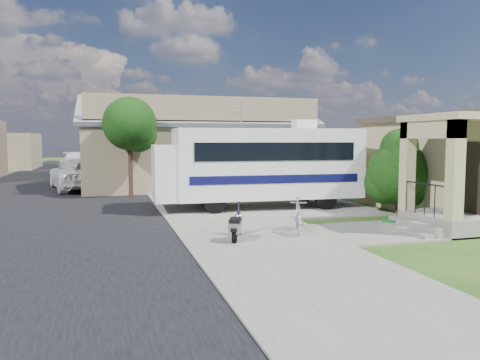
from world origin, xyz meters
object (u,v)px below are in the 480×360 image
object	(u,v)px
motorhome	(259,164)
shrub	(400,171)
van	(80,166)
scooter	(236,226)
bicycle	(298,217)
garden_hose	(389,224)
pickup_truck	(80,175)

from	to	relation	value
motorhome	shrub	size ratio (longest dim) A/B	2.61
motorhome	van	distance (m)	17.38
scooter	shrub	bearing A→B (deg)	44.09
motorhome	van	xyz separation A→B (m)	(-7.38, 15.71, -0.82)
scooter	bicycle	xyz separation A→B (m)	(1.94, 0.49, 0.06)
shrub	scooter	size ratio (longest dim) A/B	2.26
scooter	garden_hose	xyz separation A→B (m)	(5.03, 0.68, -0.32)
garden_hose	bicycle	bearing A→B (deg)	-176.35
motorhome	van	size ratio (longest dim) A/B	1.26
bicycle	pickup_truck	bearing A→B (deg)	135.70
motorhome	shrub	bearing A→B (deg)	-29.29
motorhome	bicycle	world-z (taller)	motorhome
motorhome	bicycle	bearing A→B (deg)	-93.36
shrub	scooter	xyz separation A→B (m)	(-6.80, -2.77, -1.14)
garden_hose	scooter	bearing A→B (deg)	-172.26
bicycle	van	world-z (taller)	van
scooter	van	bearing A→B (deg)	125.09
shrub	bicycle	world-z (taller)	shrub
van	garden_hose	xyz separation A→B (m)	(9.98, -20.49, -0.82)
motorhome	garden_hose	distance (m)	5.67
shrub	garden_hose	distance (m)	3.10
motorhome	pickup_truck	world-z (taller)	motorhome
pickup_truck	van	xyz separation A→B (m)	(-0.35, 6.64, 0.11)
van	bicycle	bearing A→B (deg)	-75.51
shrub	garden_hose	world-z (taller)	shrub
van	scooter	bearing A→B (deg)	-80.78
pickup_truck	van	world-z (taller)	van
shrub	garden_hose	size ratio (longest dim) A/B	6.88
pickup_truck	garden_hose	world-z (taller)	pickup_truck
pickup_truck	bicycle	bearing A→B (deg)	103.75
shrub	van	world-z (taller)	shrub
shrub	bicycle	xyz separation A→B (m)	(-4.86, -2.28, -1.08)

